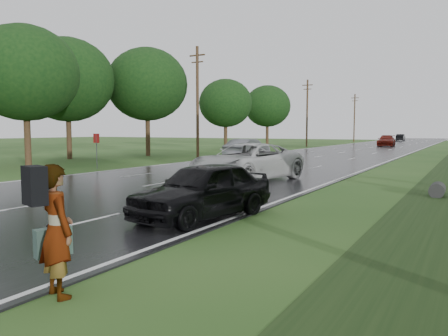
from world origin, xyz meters
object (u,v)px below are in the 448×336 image
at_px(road_sign, 96,144).
at_px(white_pickup, 247,162).
at_px(dark_sedan, 203,190).
at_px(silver_sedan, 247,149).
at_px(pedestrian, 55,229).

xyz_separation_m(road_sign, white_pickup, (11.50, -1.29, -0.68)).
xyz_separation_m(white_pickup, dark_sedan, (3.00, -8.71, -0.12)).
distance_m(white_pickup, silver_sedan, 15.69).
height_order(white_pickup, dark_sedan, white_pickup).
bearing_deg(pedestrian, silver_sedan, -51.23).
bearing_deg(road_sign, dark_sedan, -34.59).
bearing_deg(white_pickup, silver_sedan, 126.24).
height_order(road_sign, silver_sedan, road_sign).
bearing_deg(dark_sedan, pedestrian, -69.44).
xyz_separation_m(pedestrian, dark_sedan, (-1.17, 6.01, -0.21)).
relative_size(road_sign, dark_sedan, 0.49).
height_order(road_sign, white_pickup, road_sign).
height_order(road_sign, pedestrian, road_sign).
height_order(pedestrian, silver_sedan, pedestrian).
distance_m(road_sign, white_pickup, 11.59).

